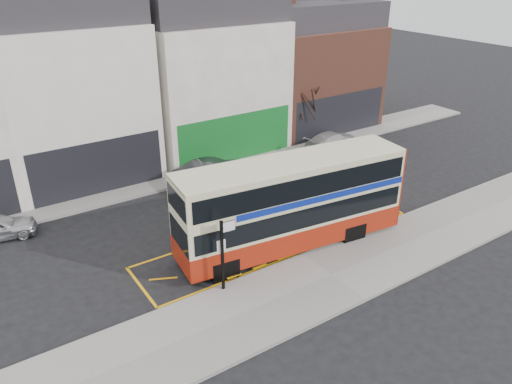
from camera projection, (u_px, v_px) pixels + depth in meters
ground at (298, 253)px, 22.94m from camera, size 120.00×120.00×0.00m
pavement at (332, 276)px, 21.19m from camera, size 40.00×4.00×0.15m
kerb at (303, 255)px, 22.63m from camera, size 40.00×0.15×0.15m
far_pavement at (189, 172)px, 31.15m from camera, size 50.00×3.00×0.15m
road_markings at (278, 238)px, 24.14m from camera, size 14.00×3.40×0.01m
terrace_left at (69, 88)px, 29.10m from camera, size 8.00×8.01×11.80m
terrace_green_shop at (205, 73)px, 33.71m from camera, size 9.00×8.01×11.30m
terrace_right at (308, 66)px, 38.42m from camera, size 9.00×8.01×10.30m
double_decker_bus at (292, 202)px, 22.59m from camera, size 11.00×3.72×4.31m
bus_stop_post at (223, 249)px, 19.52m from camera, size 0.77×0.16×3.14m
car_grey at (215, 173)px, 29.35m from camera, size 4.82×2.08×1.54m
car_white at (332, 141)px, 34.60m from camera, size 4.67×2.52×1.29m
street_tree_right at (306, 94)px, 34.55m from camera, size 2.47×2.47×5.32m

